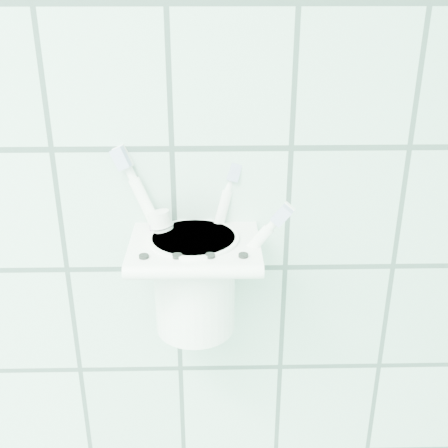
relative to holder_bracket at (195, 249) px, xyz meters
name	(u,v)px	position (x,y,z in m)	size (l,w,h in m)	color
holder_bracket	(195,249)	(0.00, 0.00, 0.00)	(0.14, 0.11, 0.04)	white
cup	(195,280)	(0.00, 0.00, -0.04)	(0.10, 0.10, 0.11)	white
toothbrush_pink	(198,232)	(0.00, 0.01, 0.01)	(0.09, 0.05, 0.21)	white
toothbrush_blue	(193,244)	(0.00, 0.01, 0.00)	(0.05, 0.05, 0.18)	white
toothbrush_orange	(186,243)	(-0.01, 0.01, 0.00)	(0.10, 0.05, 0.18)	white
toothpaste_tube	(182,259)	(-0.01, 0.01, -0.02)	(0.05, 0.03, 0.13)	silver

